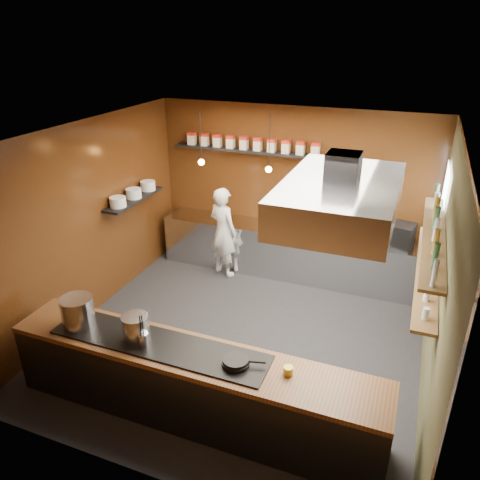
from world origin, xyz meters
The scene contains 26 objects.
floor centered at (0.00, 0.00, 0.00)m, with size 5.00×5.00×0.00m, color black.
back_wall centered at (0.00, 2.50, 1.50)m, with size 5.00×5.00×0.00m, color #37180A.
left_wall centered at (-2.50, 0.00, 1.50)m, with size 5.00×5.00×0.00m, color #37180A.
right_wall centered at (2.50, 0.00, 1.50)m, with size 5.00×5.00×0.00m, color #4B482A.
ceiling centered at (0.00, 0.00, 3.00)m, with size 5.00×5.00×0.00m, color silver.
window_pane centered at (2.45, 1.70, 1.90)m, with size 1.00×1.00×0.00m, color white.
prep_counter centered at (0.00, 2.17, 0.45)m, with size 4.60×0.65×0.90m, color silver.
pass_counter centered at (0.00, -1.60, 0.47)m, with size 4.40×0.72×0.94m.
tin_shelf centered at (-0.90, 2.36, 2.20)m, with size 2.60×0.26×0.04m, color black.
plate_shelf centered at (-2.34, 1.00, 1.55)m, with size 0.30×1.40×0.04m, color black.
bottle_shelf_upper centered at (2.34, 0.30, 1.92)m, with size 0.26×2.80×0.04m, color brown.
bottle_shelf_lower centered at (2.34, 0.30, 1.45)m, with size 0.26×2.80×0.04m, color brown.
extractor_hood centered at (1.30, -0.40, 2.51)m, with size 1.20×2.00×0.72m.
pendant_left centered at (-1.40, 1.70, 2.15)m, with size 0.10×0.10×0.95m.
pendant_right centered at (-0.20, 1.70, 2.15)m, with size 0.10×0.10×0.95m.
storage_tins centered at (-0.75, 2.36, 2.33)m, with size 2.43×0.13×0.22m.
plate_stacks centered at (-2.34, 1.00, 1.65)m, with size 0.26×1.16×0.16m.
bottles centered at (2.34, 0.30, 2.06)m, with size 0.06×2.66×0.24m.
wine_glasses centered at (2.34, 0.30, 1.53)m, with size 0.07×2.37×0.13m.
stockpot_large centered at (-1.46, -1.64, 1.13)m, with size 0.38×0.38×0.37m, color silver.
stockpot_small centered at (-0.68, -1.60, 1.09)m, with size 0.31×0.31×0.29m, color silver.
utensil_crock centered at (-0.53, -1.69, 1.02)m, with size 0.13×0.13×0.16m, color #B6B9BE.
frying_pan centered at (0.56, -1.62, 0.98)m, with size 0.46×0.30×0.07m.
butter_jar centered at (1.11, -1.54, 0.97)m, with size 0.10×0.10×0.09m, color yellow.
espresso_machine centered at (1.94, 2.11, 1.10)m, with size 0.41×0.39×0.41m, color black.
chef centered at (-1.05, 1.77, 0.83)m, with size 0.61×0.40×1.66m, color white.
Camera 1 is at (2.04, -5.28, 4.21)m, focal length 35.00 mm.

